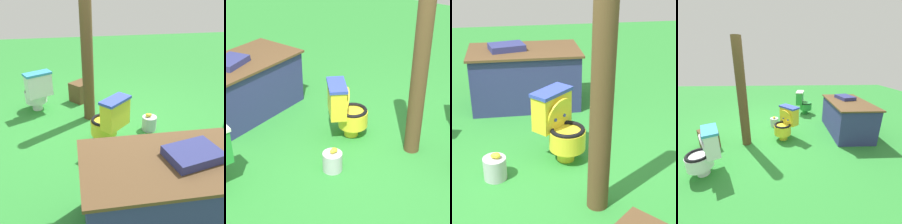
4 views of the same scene
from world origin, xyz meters
The scene contains 7 objects.
ground centered at (0.00, 0.00, 0.00)m, with size 14.00×14.00×0.00m, color #2D8433.
toilet_white centered at (1.29, -0.83, 0.37)m, with size 0.58×0.62×0.73m.
toilet_yellow centered at (0.24, 0.40, 0.37)m, with size 0.63×0.63×0.73m.
vendor_table centered at (-0.02, 1.86, 0.39)m, with size 1.47×0.87×0.85m.
wooden_post centered at (0.44, -0.42, 1.04)m, with size 0.18×0.18×2.07m, color brown.
small_crate centered at (0.53, -1.15, 0.18)m, with size 0.36×0.30×0.36m, color brown.
lemon_bucket centered at (-0.42, 0.12, 0.12)m, with size 0.22×0.22×0.28m.
Camera 1 is at (0.73, 3.56, 2.14)m, focal length 43.13 mm.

